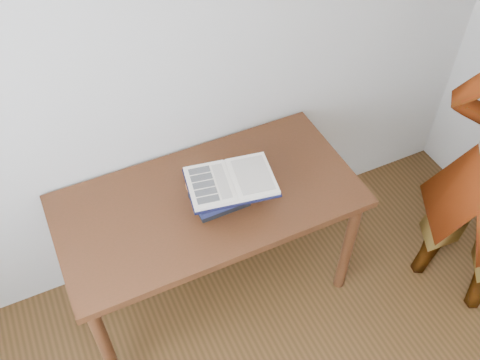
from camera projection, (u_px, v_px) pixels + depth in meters
desk at (209, 212)px, 2.55m from camera, size 1.41×0.71×0.76m
book_stack at (219, 194)px, 2.42m from camera, size 0.26×0.21×0.12m
open_book at (231, 181)px, 2.36m from camera, size 0.43×0.33×0.03m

